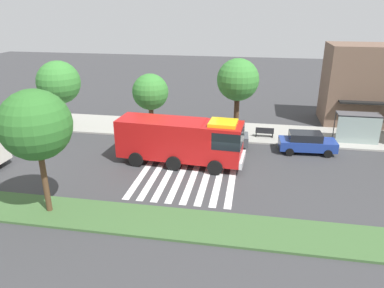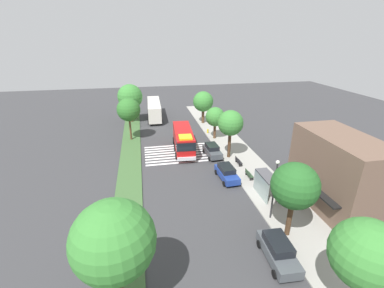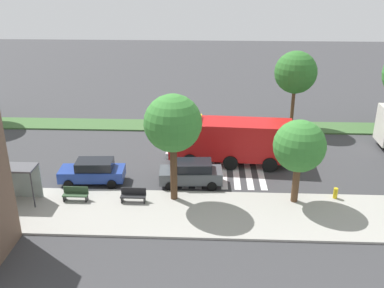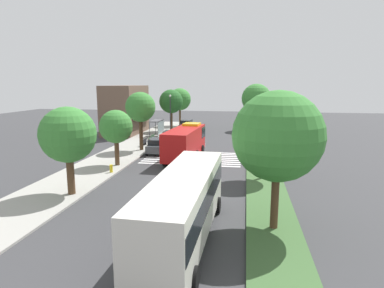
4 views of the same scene
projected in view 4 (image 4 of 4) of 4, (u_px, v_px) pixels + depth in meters
name	position (u px, v px, depth m)	size (l,w,h in m)	color
ground_plane	(197.00, 153.00, 38.94)	(120.00, 120.00, 0.00)	#38383A
sidewalk	(128.00, 150.00, 40.27)	(60.00, 5.36, 0.14)	#9E9B93
median_strip	(260.00, 154.00, 37.78)	(60.00, 3.00, 0.14)	#3D6033
crosswalk	(193.00, 158.00, 36.27)	(6.75, 10.40, 0.01)	silver
fire_truck	(186.00, 141.00, 35.46)	(9.56, 3.36, 3.58)	#B71414
parked_car_west	(157.00, 146.00, 38.61)	(4.38, 2.19, 1.76)	#474C51
parked_car_mid	(170.00, 137.00, 45.29)	(4.54, 2.19, 1.70)	navy
parked_car_east	(187.00, 125.00, 57.87)	(4.69, 2.27, 1.83)	#474C51
transit_bus	(184.00, 202.00, 16.87)	(11.71, 3.12, 3.54)	silver
bus_stop_shelter	(159.00, 125.00, 49.85)	(3.50, 1.40, 2.46)	#4C4C51
bench_near_shelter	(152.00, 138.00, 46.20)	(1.60, 0.50, 0.90)	#2D472D
bench_west_of_shelter	(144.00, 142.00, 42.58)	(1.60, 0.50, 0.90)	black
street_lamp	(170.00, 111.00, 52.97)	(0.36, 0.36, 6.16)	#2D2D30
storefront_building	(125.00, 110.00, 53.31)	(9.88, 5.74, 7.72)	brown
sidewalk_tree_far_west	(68.00, 135.00, 23.34)	(3.97, 3.97, 6.33)	#513823
sidewalk_tree_west	(116.00, 127.00, 31.94)	(3.22, 3.22, 5.42)	#513823
sidewalk_tree_center	(140.00, 107.00, 39.18)	(3.56, 3.56, 6.94)	#47301E
sidewalk_tree_east	(171.00, 102.00, 55.14)	(3.95, 3.95, 6.94)	#47301E
sidewalk_tree_far_east	(180.00, 99.00, 62.38)	(4.15, 4.15, 7.04)	#513823
median_tree_far_west	(278.00, 137.00, 17.54)	(4.88, 4.88, 7.59)	#513823
median_tree_west	(267.00, 117.00, 27.41)	(3.81, 3.81, 7.09)	#513823
median_tree_center	(256.00, 98.00, 56.83)	(5.00, 5.00, 7.89)	#513823
fire_hydrant	(111.00, 169.00, 29.84)	(0.28, 0.28, 0.70)	gold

